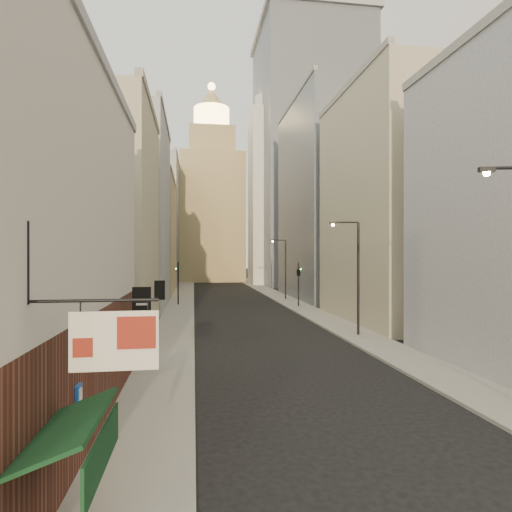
% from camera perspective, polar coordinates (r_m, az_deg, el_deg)
% --- Properties ---
extents(sidewalk_left, '(3.00, 140.00, 0.15)m').
position_cam_1_polar(sidewalk_left, '(60.45, -9.70, -5.28)').
color(sidewalk_left, gray).
rests_on(sidewalk_left, ground).
extents(sidewalk_right, '(3.00, 140.00, 0.15)m').
position_cam_1_polar(sidewalk_right, '(61.53, 2.54, -5.19)').
color(sidewalk_right, gray).
rests_on(sidewalk_right, ground).
extents(left_bldg_beige, '(8.00, 12.00, 16.00)m').
position_cam_1_polar(left_bldg_beige, '(32.02, -20.89, 4.15)').
color(left_bldg_beige, '#AFA88B').
rests_on(left_bldg_beige, ground).
extents(left_bldg_grey, '(8.00, 16.00, 20.00)m').
position_cam_1_polar(left_bldg_grey, '(47.87, -16.71, 5.20)').
color(left_bldg_grey, gray).
rests_on(left_bldg_grey, ground).
extents(left_bldg_tan, '(8.00, 18.00, 17.00)m').
position_cam_1_polar(left_bldg_tan, '(65.60, -14.41, 2.50)').
color(left_bldg_tan, tan).
rests_on(left_bldg_tan, ground).
extents(left_bldg_wingrid, '(8.00, 20.00, 24.00)m').
position_cam_1_polar(left_bldg_wingrid, '(85.68, -12.99, 4.28)').
color(left_bldg_wingrid, gray).
rests_on(left_bldg_wingrid, ground).
extents(right_bldg_beige, '(8.00, 16.00, 20.00)m').
position_cam_1_polar(right_bldg_beige, '(39.32, 17.54, 6.32)').
color(right_bldg_beige, '#AFA88B').
rests_on(right_bldg_beige, ground).
extents(right_bldg_wingrid, '(8.00, 20.00, 26.00)m').
position_cam_1_polar(right_bldg_wingrid, '(58.20, 8.85, 7.26)').
color(right_bldg_wingrid, gray).
rests_on(right_bldg_wingrid, ground).
extents(highrise, '(21.00, 23.00, 51.20)m').
position_cam_1_polar(highrise, '(88.58, 7.17, 13.09)').
color(highrise, gray).
rests_on(highrise, ground).
extents(clock_tower, '(14.00, 14.00, 44.90)m').
position_cam_1_polar(clock_tower, '(97.98, -5.94, 7.06)').
color(clock_tower, tan).
rests_on(clock_tower, ground).
extents(white_tower, '(8.00, 8.00, 41.50)m').
position_cam_1_polar(white_tower, '(85.50, 1.93, 8.75)').
color(white_tower, silver).
rests_on(white_tower, ground).
extents(streetlamp_mid, '(2.12, 0.46, 8.11)m').
position_cam_1_polar(streetlamp_mid, '(30.88, 13.10, -1.96)').
color(streetlamp_mid, black).
rests_on(streetlamp_mid, ground).
extents(streetlamp_far, '(2.03, 0.30, 7.72)m').
position_cam_1_polar(streetlamp_far, '(54.64, 3.76, -1.30)').
color(streetlamp_far, black).
rests_on(streetlamp_far, ground).
extents(traffic_light_left, '(0.52, 0.39, 5.00)m').
position_cam_1_polar(traffic_light_left, '(49.40, -10.35, -2.55)').
color(traffic_light_left, black).
rests_on(traffic_light_left, ground).
extents(traffic_light_right, '(0.78, 0.78, 5.00)m').
position_cam_1_polar(traffic_light_right, '(47.09, 5.69, -2.11)').
color(traffic_light_right, black).
rests_on(traffic_light_right, ground).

